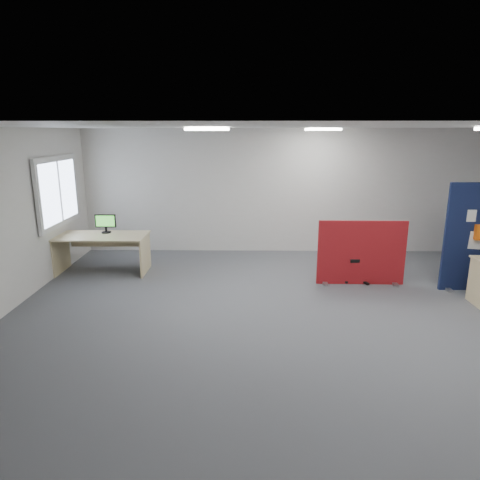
{
  "coord_description": "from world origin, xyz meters",
  "views": [
    {
      "loc": [
        -0.94,
        -5.86,
        2.65
      ],
      "look_at": [
        -1.04,
        0.57,
        1.0
      ],
      "focal_mm": 32.0,
      "sensor_mm": 36.0,
      "label": 1
    }
  ],
  "objects_px": {
    "red_divider": "(361,254)",
    "office_chair": "(364,251)",
    "second_desk": "(103,243)",
    "monitor_second": "(106,223)"
  },
  "relations": [
    {
      "from": "second_desk",
      "to": "red_divider",
      "type": "bearing_deg",
      "value": -7.65
    },
    {
      "from": "red_divider",
      "to": "monitor_second",
      "type": "xyz_separation_m",
      "value": [
        -4.73,
        0.79,
        0.37
      ]
    },
    {
      "from": "monitor_second",
      "to": "red_divider",
      "type": "bearing_deg",
      "value": -9.86
    },
    {
      "from": "second_desk",
      "to": "office_chair",
      "type": "bearing_deg",
      "value": -5.25
    },
    {
      "from": "office_chair",
      "to": "second_desk",
      "type": "bearing_deg",
      "value": 170.29
    },
    {
      "from": "red_divider",
      "to": "office_chair",
      "type": "relative_size",
      "value": 1.58
    },
    {
      "from": "red_divider",
      "to": "office_chair",
      "type": "height_order",
      "value": "red_divider"
    },
    {
      "from": "second_desk",
      "to": "monitor_second",
      "type": "height_order",
      "value": "monitor_second"
    },
    {
      "from": "second_desk",
      "to": "monitor_second",
      "type": "distance_m",
      "value": 0.41
    },
    {
      "from": "red_divider",
      "to": "second_desk",
      "type": "distance_m",
      "value": 4.8
    }
  ]
}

